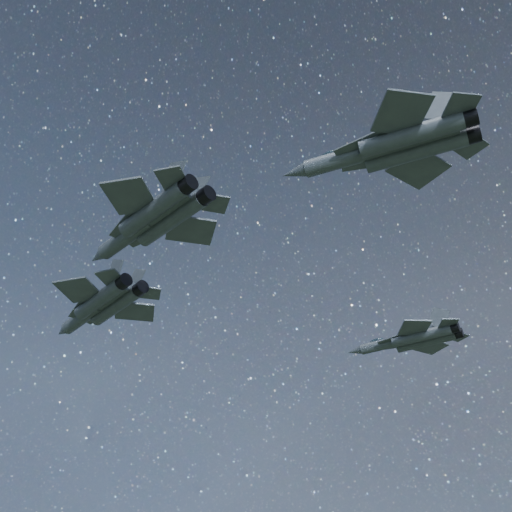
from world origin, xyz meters
The scene contains 4 objects.
jet_lead centered at (-18.85, -5.51, 143.06)m, with size 20.01×13.93×5.03m.
jet_left centered at (7.32, 25.11, 141.76)m, with size 16.28×11.26×4.09m.
jet_right centered at (-2.34, -12.09, 144.18)m, with size 20.00×14.07×5.05m.
jet_slot centered at (22.23, -6.09, 143.49)m, with size 18.35×12.38×4.62m.
Camera 1 is at (36.79, -42.43, 106.17)m, focal length 42.00 mm.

